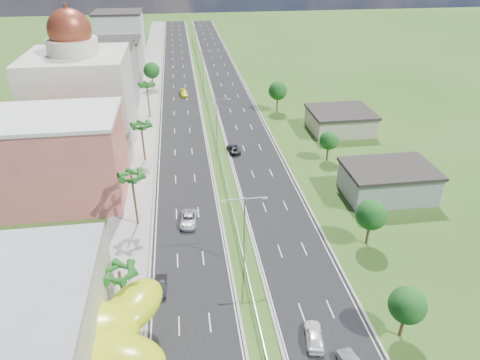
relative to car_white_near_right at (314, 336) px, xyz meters
name	(u,v)px	position (x,y,z in m)	size (l,w,h in m)	color
ground	(256,317)	(-5.88, 4.37, -0.85)	(500.00, 500.00, 0.00)	#2D5119
road_left	(180,92)	(-13.38, 94.37, -0.83)	(11.00, 260.00, 0.04)	black
road_right	(229,90)	(1.62, 94.37, -0.83)	(11.00, 260.00, 0.04)	black
sidewalk_left	(148,93)	(-22.88, 94.37, -0.79)	(7.00, 260.00, 0.12)	gray
median_guardrail	(209,110)	(-5.88, 76.36, -0.23)	(0.10, 216.06, 0.76)	gray
streetlight_median_b	(244,225)	(-5.88, 14.37, 5.90)	(6.04, 0.25, 11.00)	gray
streetlight_median_c	(216,118)	(-5.88, 54.37, 5.90)	(6.04, 0.25, 11.00)	gray
streetlight_median_d	(203,65)	(-5.88, 99.37, 5.90)	(6.04, 0.25, 11.00)	gray
streetlight_median_e	(195,36)	(-5.88, 144.37, 5.90)	(6.04, 0.25, 11.00)	gray
lime_canopy	(71,334)	(-25.88, 0.37, 4.14)	(18.00, 15.00, 7.40)	#B2C513
pink_shophouse	(62,160)	(-33.88, 36.37, 6.65)	(20.00, 15.00, 15.00)	#C45750
domed_building	(82,95)	(-33.88, 59.37, 10.50)	(20.00, 20.00, 28.70)	beige
midrise_grey	(105,78)	(-32.88, 84.37, 7.15)	(16.00, 15.00, 16.00)	gray
midrise_beige	(115,63)	(-32.88, 106.37, 5.65)	(16.00, 15.00, 13.00)	#A29B85
midrise_white	(121,40)	(-32.88, 129.37, 8.15)	(16.00, 15.00, 18.00)	silver
shed_near	(387,183)	(22.12, 29.37, 1.65)	(15.00, 10.00, 5.00)	gray
shed_far	(340,122)	(24.12, 59.37, 1.35)	(14.00, 12.00, 4.40)	#A29B85
palm_tree_b	(119,274)	(-21.38, 6.37, 6.21)	(3.60, 3.60, 8.10)	#47301C
palm_tree_c	(132,178)	(-21.38, 26.37, 7.65)	(3.60, 3.60, 9.60)	#47301C
palm_tree_d	(141,127)	(-21.38, 49.37, 6.69)	(3.60, 3.60, 8.60)	#47301C
palm_tree_e	(147,86)	(-21.38, 74.37, 7.46)	(3.60, 3.60, 9.40)	#47301C
leafy_tree_lfar	(152,70)	(-21.38, 99.37, 4.73)	(4.90, 4.90, 8.05)	#47301C
leafy_tree_ra	(407,305)	(10.12, -0.63, 3.92)	(4.20, 4.20, 6.90)	#47301C
leafy_tree_rb	(371,215)	(13.12, 16.37, 4.33)	(4.55, 4.55, 7.47)	#47301C
leafy_tree_rc	(329,141)	(16.12, 44.37, 3.52)	(3.85, 3.85, 6.33)	#47301C
leafy_tree_rd	(278,91)	(12.12, 74.37, 4.73)	(4.90, 4.90, 8.05)	#47301C
car_dark_left	(161,286)	(-17.40, 10.74, -0.14)	(1.43, 4.09, 1.35)	black
car_silver_mid_left	(189,219)	(-13.26, 25.37, -0.05)	(2.54, 5.50, 1.53)	#B7B9BF
car_yellow_far_left	(184,93)	(-12.19, 90.90, -0.07)	(2.09, 5.14, 1.49)	yellow
car_white_near_right	(314,336)	(0.00, 0.00, 0.00)	(1.92, 4.77, 1.62)	white
car_dark_far_right	(233,149)	(-2.68, 50.83, -0.13)	(2.27, 4.92, 1.37)	black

